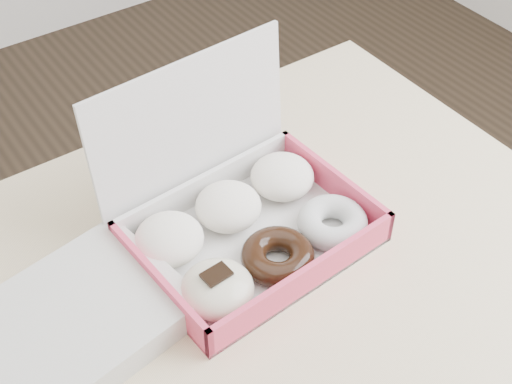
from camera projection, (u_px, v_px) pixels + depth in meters
table at (190, 373)px, 0.92m from camera, size 1.20×0.80×0.75m
donut_box at (242, 220)px, 0.96m from camera, size 0.32×0.27×0.23m
newspapers at (80, 318)px, 0.86m from camera, size 0.27×0.23×0.04m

